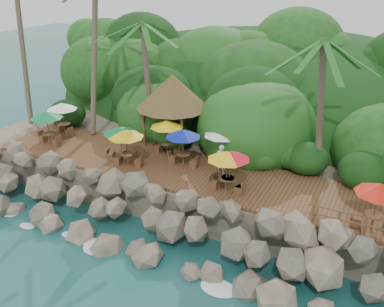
% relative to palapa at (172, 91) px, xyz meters
% --- Properties ---
extents(ground, '(140.00, 140.00, 0.00)m').
position_rel_palapa_xyz_m(ground, '(3.12, -9.42, -5.79)').
color(ground, '#19514F').
rests_on(ground, ground).
extents(land_base, '(32.00, 25.20, 2.10)m').
position_rel_palapa_xyz_m(land_base, '(3.12, 6.58, -4.74)').
color(land_base, gray).
rests_on(land_base, ground).
extents(jungle_hill, '(44.80, 28.00, 15.40)m').
position_rel_palapa_xyz_m(jungle_hill, '(3.12, 14.08, -5.79)').
color(jungle_hill, '#143811').
rests_on(jungle_hill, ground).
extents(seawall, '(29.00, 4.00, 2.30)m').
position_rel_palapa_xyz_m(seawall, '(3.12, -7.42, -4.64)').
color(seawall, gray).
rests_on(seawall, ground).
extents(terrace, '(26.00, 5.00, 0.20)m').
position_rel_palapa_xyz_m(terrace, '(3.12, -3.42, -3.59)').
color(terrace, brown).
rests_on(terrace, land_base).
extents(jungle_foliage, '(44.00, 16.00, 12.00)m').
position_rel_palapa_xyz_m(jungle_foliage, '(3.12, 5.58, -5.79)').
color(jungle_foliage, '#143811').
rests_on(jungle_foliage, ground).
extents(foam_line, '(25.20, 0.80, 0.06)m').
position_rel_palapa_xyz_m(foam_line, '(3.12, -9.12, -5.76)').
color(foam_line, white).
rests_on(foam_line, ground).
extents(palapa, '(4.80, 4.80, 4.60)m').
position_rel_palapa_xyz_m(palapa, '(0.00, 0.00, 0.00)').
color(palapa, brown).
rests_on(palapa, ground).
extents(dining_clusters, '(22.58, 5.29, 2.27)m').
position_rel_palapa_xyz_m(dining_clusters, '(1.54, -3.60, -1.61)').
color(dining_clusters, brown).
rests_on(dining_clusters, terrace).
extents(waiter, '(0.66, 0.44, 1.78)m').
position_rel_palapa_xyz_m(waiter, '(4.75, -2.99, -2.60)').
color(waiter, silver).
rests_on(waiter, terrace).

